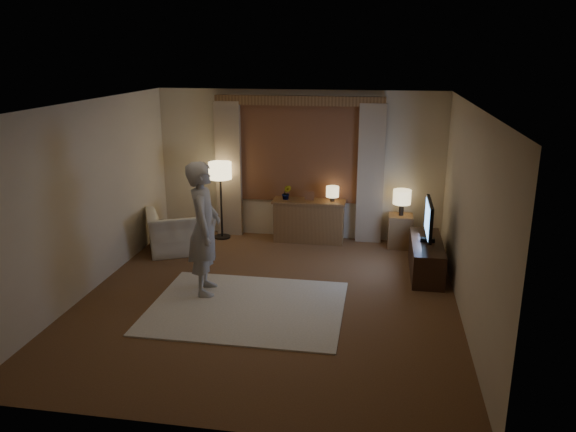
% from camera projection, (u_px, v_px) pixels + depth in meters
% --- Properties ---
extents(room, '(5.04, 5.54, 2.64)m').
position_uv_depth(room, '(275.00, 195.00, 7.69)').
color(room, brown).
rests_on(room, ground).
extents(rug, '(2.50, 2.00, 0.02)m').
position_uv_depth(rug, '(247.00, 307.00, 7.33)').
color(rug, beige).
rests_on(rug, floor).
extents(sideboard, '(1.20, 0.40, 0.70)m').
position_uv_depth(sideboard, '(309.00, 222.00, 9.82)').
color(sideboard, brown).
rests_on(sideboard, floor).
extents(picture_frame, '(0.16, 0.02, 0.20)m').
position_uv_depth(picture_frame, '(309.00, 197.00, 9.69)').
color(picture_frame, brown).
rests_on(picture_frame, sideboard).
extents(plant, '(0.17, 0.13, 0.30)m').
position_uv_depth(plant, '(286.00, 193.00, 9.74)').
color(plant, '#999999').
rests_on(plant, sideboard).
extents(table_lamp_sideboard, '(0.22, 0.22, 0.30)m').
position_uv_depth(table_lamp_sideboard, '(332.00, 192.00, 9.60)').
color(table_lamp_sideboard, black).
rests_on(table_lamp_sideboard, sideboard).
extents(floor_lamp, '(0.40, 0.40, 1.37)m').
position_uv_depth(floor_lamp, '(220.00, 175.00, 9.76)').
color(floor_lamp, black).
rests_on(floor_lamp, floor).
extents(armchair, '(1.37, 1.30, 0.70)m').
position_uv_depth(armchair, '(181.00, 231.00, 9.31)').
color(armchair, beige).
rests_on(armchair, floor).
extents(side_table, '(0.40, 0.40, 0.56)m').
position_uv_depth(side_table, '(400.00, 231.00, 9.54)').
color(side_table, brown).
rests_on(side_table, floor).
extents(table_lamp_side, '(0.30, 0.30, 0.44)m').
position_uv_depth(table_lamp_side, '(402.00, 198.00, 9.37)').
color(table_lamp_side, black).
rests_on(table_lamp_side, side_table).
extents(tv_stand, '(0.45, 1.40, 0.50)m').
position_uv_depth(tv_stand, '(426.00, 257.00, 8.41)').
color(tv_stand, black).
rests_on(tv_stand, floor).
extents(tv, '(0.21, 0.86, 0.62)m').
position_uv_depth(tv, '(429.00, 220.00, 8.24)').
color(tv, black).
rests_on(tv, tv_stand).
extents(person, '(0.57, 0.74, 1.83)m').
position_uv_depth(person, '(204.00, 228.00, 7.53)').
color(person, '#ADA79F').
rests_on(person, rug).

